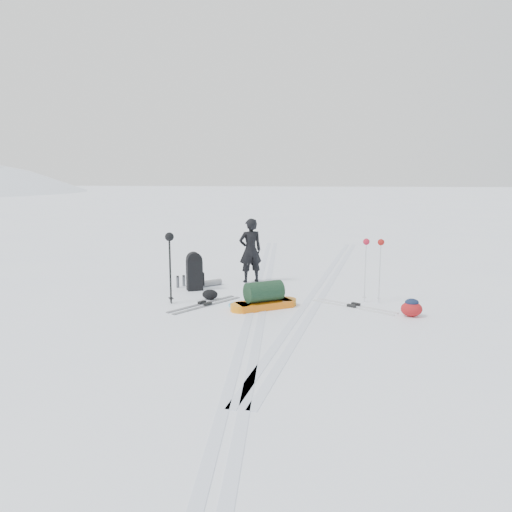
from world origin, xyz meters
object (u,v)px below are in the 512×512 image
object	(u,v)px
expedition_rucksack	(197,272)
ski_poles_black	(170,245)
skier	(250,250)
pulk_sled	(264,298)

from	to	relation	value
expedition_rucksack	ski_poles_black	distance (m)	1.54
skier	ski_poles_black	distance (m)	2.68
skier	expedition_rucksack	xyz separation A→B (m)	(-1.12, -0.99, -0.38)
pulk_sled	skier	bearing A→B (deg)	71.34
skier	ski_poles_black	world-z (taller)	skier
pulk_sled	expedition_rucksack	world-z (taller)	expedition_rucksack
ski_poles_black	pulk_sled	bearing A→B (deg)	4.73
pulk_sled	ski_poles_black	distance (m)	2.21
pulk_sled	ski_poles_black	xyz separation A→B (m)	(-1.96, 0.12, 1.01)
pulk_sled	expedition_rucksack	size ratio (longest dim) A/B	1.60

